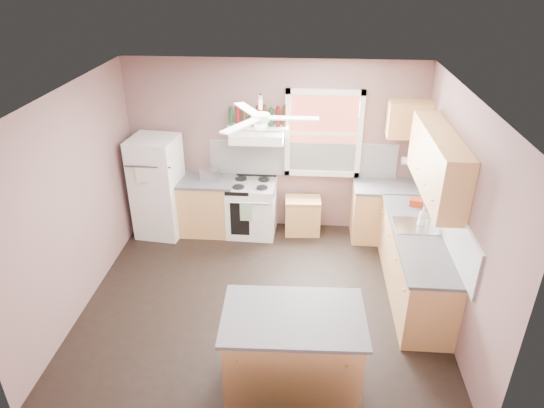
# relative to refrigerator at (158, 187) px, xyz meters

# --- Properties ---
(floor) EXTENTS (4.50, 4.50, 0.00)m
(floor) POSITION_rel_refrigerator_xyz_m (1.77, -1.60, -0.80)
(floor) COLOR black
(floor) RESTS_ON ground
(ceiling) EXTENTS (4.50, 4.50, 0.00)m
(ceiling) POSITION_rel_refrigerator_xyz_m (1.77, -1.60, 1.90)
(ceiling) COLOR white
(ceiling) RESTS_ON ground
(wall_back) EXTENTS (4.50, 0.05, 2.70)m
(wall_back) POSITION_rel_refrigerator_xyz_m (1.77, 0.42, 0.55)
(wall_back) COLOR #745552
(wall_back) RESTS_ON ground
(wall_right) EXTENTS (0.05, 4.00, 2.70)m
(wall_right) POSITION_rel_refrigerator_xyz_m (4.05, -1.60, 0.55)
(wall_right) COLOR #745552
(wall_right) RESTS_ON ground
(wall_left) EXTENTS (0.05, 4.00, 2.70)m
(wall_left) POSITION_rel_refrigerator_xyz_m (-0.50, -1.60, 0.55)
(wall_left) COLOR #745552
(wall_left) RESTS_ON ground
(backsplash_back) EXTENTS (2.90, 0.03, 0.55)m
(backsplash_back) POSITION_rel_refrigerator_xyz_m (2.22, 0.38, 0.38)
(backsplash_back) COLOR white
(backsplash_back) RESTS_ON wall_back
(backsplash_right) EXTENTS (0.03, 2.60, 0.55)m
(backsplash_right) POSITION_rel_refrigerator_xyz_m (4.01, -1.30, 0.38)
(backsplash_right) COLOR white
(backsplash_right) RESTS_ON wall_right
(window_view) EXTENTS (1.00, 0.02, 1.20)m
(window_view) POSITION_rel_refrigerator_xyz_m (2.52, 0.38, 0.80)
(window_view) COLOR brown
(window_view) RESTS_ON wall_back
(window_frame) EXTENTS (1.16, 0.07, 1.36)m
(window_frame) POSITION_rel_refrigerator_xyz_m (2.52, 0.35, 0.80)
(window_frame) COLOR white
(window_frame) RESTS_ON wall_back
(refrigerator) EXTENTS (0.75, 0.73, 1.60)m
(refrigerator) POSITION_rel_refrigerator_xyz_m (0.00, 0.00, 0.00)
(refrigerator) COLOR white
(refrigerator) RESTS_ON floor
(base_cabinet_left) EXTENTS (0.90, 0.60, 0.86)m
(base_cabinet_left) POSITION_rel_refrigerator_xyz_m (0.71, 0.10, -0.37)
(base_cabinet_left) COLOR tan
(base_cabinet_left) RESTS_ON floor
(counter_left) EXTENTS (0.92, 0.62, 0.04)m
(counter_left) POSITION_rel_refrigerator_xyz_m (0.71, 0.10, 0.08)
(counter_left) COLOR #48494B
(counter_left) RESTS_ON base_cabinet_left
(toaster) EXTENTS (0.31, 0.22, 0.18)m
(toaster) POSITION_rel_refrigerator_xyz_m (0.81, 0.10, 0.19)
(toaster) COLOR silver
(toaster) RESTS_ON counter_left
(stove) EXTENTS (0.76, 0.66, 0.86)m
(stove) POSITION_rel_refrigerator_xyz_m (1.45, 0.10, -0.37)
(stove) COLOR white
(stove) RESTS_ON floor
(range_hood) EXTENTS (0.78, 0.50, 0.14)m
(range_hood) POSITION_rel_refrigerator_xyz_m (1.54, 0.15, 0.82)
(range_hood) COLOR white
(range_hood) RESTS_ON wall_back
(bottle_shelf) EXTENTS (0.90, 0.26, 0.03)m
(bottle_shelf) POSITION_rel_refrigerator_xyz_m (1.54, 0.27, 0.92)
(bottle_shelf) COLOR white
(bottle_shelf) RESTS_ON range_hood
(cart) EXTENTS (0.56, 0.39, 0.55)m
(cart) POSITION_rel_refrigerator_xyz_m (2.25, 0.15, -0.52)
(cart) COLOR tan
(cart) RESTS_ON floor
(base_cabinet_corner) EXTENTS (1.00, 0.60, 0.86)m
(base_cabinet_corner) POSITION_rel_refrigerator_xyz_m (3.52, 0.10, -0.37)
(base_cabinet_corner) COLOR tan
(base_cabinet_corner) RESTS_ON floor
(base_cabinet_right) EXTENTS (0.60, 2.20, 0.86)m
(base_cabinet_right) POSITION_rel_refrigerator_xyz_m (3.72, -1.30, -0.37)
(base_cabinet_right) COLOR tan
(base_cabinet_right) RESTS_ON floor
(counter_corner) EXTENTS (1.02, 0.62, 0.04)m
(counter_corner) POSITION_rel_refrigerator_xyz_m (3.52, 0.10, 0.08)
(counter_corner) COLOR #48494B
(counter_corner) RESTS_ON base_cabinet_corner
(counter_right) EXTENTS (0.62, 2.22, 0.04)m
(counter_right) POSITION_rel_refrigerator_xyz_m (3.71, -1.30, 0.08)
(counter_right) COLOR #48494B
(counter_right) RESTS_ON base_cabinet_right
(sink) EXTENTS (0.55, 0.45, 0.03)m
(sink) POSITION_rel_refrigerator_xyz_m (3.71, -1.10, 0.10)
(sink) COLOR silver
(sink) RESTS_ON counter_right
(faucet) EXTENTS (0.03, 0.03, 0.14)m
(faucet) POSITION_rel_refrigerator_xyz_m (3.87, -1.10, 0.17)
(faucet) COLOR silver
(faucet) RESTS_ON sink
(upper_cabinet_right) EXTENTS (0.33, 1.80, 0.76)m
(upper_cabinet_right) POSITION_rel_refrigerator_xyz_m (3.85, -1.10, 0.98)
(upper_cabinet_right) COLOR tan
(upper_cabinet_right) RESTS_ON wall_right
(upper_cabinet_corner) EXTENTS (0.60, 0.33, 0.52)m
(upper_cabinet_corner) POSITION_rel_refrigerator_xyz_m (3.72, 0.23, 1.10)
(upper_cabinet_corner) COLOR tan
(upper_cabinet_corner) RESTS_ON wall_back
(paper_towel) EXTENTS (0.26, 0.12, 0.12)m
(paper_towel) POSITION_rel_refrigerator_xyz_m (3.84, 0.26, 0.45)
(paper_towel) COLOR white
(paper_towel) RESTS_ON wall_back
(island) EXTENTS (1.35, 0.88, 0.86)m
(island) POSITION_rel_refrigerator_xyz_m (2.21, -2.95, -0.37)
(island) COLOR tan
(island) RESTS_ON floor
(island_top) EXTENTS (1.43, 0.96, 0.04)m
(island_top) POSITION_rel_refrigerator_xyz_m (2.21, -2.95, 0.08)
(island_top) COLOR #48494B
(island_top) RESTS_ON island
(ceiling_fan_hub) EXTENTS (0.20, 0.20, 0.08)m
(ceiling_fan_hub) POSITION_rel_refrigerator_xyz_m (1.77, -1.60, 1.65)
(ceiling_fan_hub) COLOR white
(ceiling_fan_hub) RESTS_ON ceiling
(soap_bottle) EXTENTS (0.13, 0.13, 0.26)m
(soap_bottle) POSITION_rel_refrigerator_xyz_m (3.79, -1.08, 0.23)
(soap_bottle) COLOR silver
(soap_bottle) RESTS_ON counter_right
(red_caddy) EXTENTS (0.21, 0.16, 0.10)m
(red_caddy) POSITION_rel_refrigerator_xyz_m (3.82, -0.53, 0.15)
(red_caddy) COLOR #A52A0E
(red_caddy) RESTS_ON counter_right
(wine_bottles) EXTENTS (0.86, 0.06, 0.31)m
(wine_bottles) POSITION_rel_refrigerator_xyz_m (1.55, 0.27, 1.08)
(wine_bottles) COLOR #143819
(wine_bottles) RESTS_ON bottle_shelf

